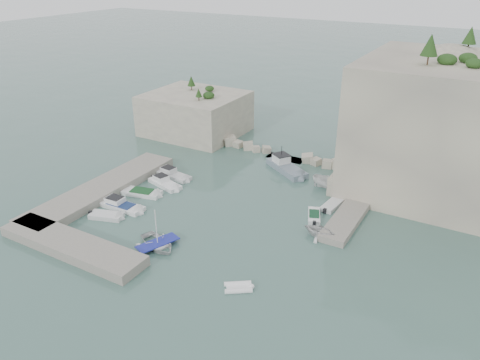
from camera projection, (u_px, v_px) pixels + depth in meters
The scene contains 22 objects.
ground at pixel (215, 222), 55.12m from camera, with size 400.00×400.00×0.00m, color #496E64.
cliff_east at pixel (464, 130), 59.18m from camera, with size 26.00×22.00×17.00m, color beige.
cliff_terrace at pixel (368, 179), 62.85m from camera, with size 8.00×10.00×2.50m, color beige.
outcrop_west at pixel (195, 113), 82.24m from camera, with size 16.00×14.00×7.00m, color beige.
quay_west at pixel (102, 189), 61.76m from camera, with size 5.00×24.00×1.10m, color #9E9689.
quay_south at pixel (72, 245), 49.59m from camera, with size 18.00×4.00×1.10m, color #9E9689.
ledge_east at pixel (353, 211), 56.71m from camera, with size 3.00×16.00×0.80m, color #9E9689.
breakwater at pixel (286, 154), 72.53m from camera, with size 28.00×3.00×1.40m, color beige.
motorboat_a at pixel (173, 177), 66.48m from camera, with size 6.28×1.87×1.40m, color silver, non-canonical shape.
motorboat_b at pixel (165, 186), 63.95m from camera, with size 5.87×1.92×1.40m, color white, non-canonical shape.
motorboat_c at pixel (142, 194), 61.53m from camera, with size 5.67×2.06×0.70m, color white, non-canonical shape.
motorboat_d at pixel (121, 208), 58.16m from camera, with size 6.85×2.04×1.40m, color white, non-canonical shape.
motorboat_e at pixel (107, 218), 55.99m from camera, with size 4.35×1.78×0.70m, color silver, non-canonical shape.
rowboat at pixel (158, 247), 50.34m from camera, with size 3.65×5.11×1.06m, color white.
inflatable_dinghy at pixel (238, 289), 43.88m from camera, with size 2.83×1.37×0.44m, color white, non-canonical shape.
tender_east_a at pixel (319, 236), 52.22m from camera, with size 3.13×3.63×1.91m, color silver.
tender_east_b at pixel (314, 218), 55.93m from camera, with size 4.06×1.38×0.70m, color white, non-canonical shape.
tender_east_c at pixel (333, 206), 58.61m from camera, with size 4.83×1.56×0.70m, color silver, non-canonical shape.
tender_east_d at pixel (330, 188), 63.15m from camera, with size 1.92×5.11×1.97m, color white.
work_boat at pixel (286, 171), 68.38m from camera, with size 8.42×2.49×2.20m, color slate, non-canonical shape.
rowboat_mast at pixel (156, 226), 49.22m from camera, with size 0.10×0.10×4.20m, color white.
vegetation at pixel (436, 48), 58.58m from camera, with size 53.48×13.88×13.40m.
Camera 1 is at (26.37, -39.92, 27.97)m, focal length 35.00 mm.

